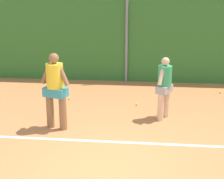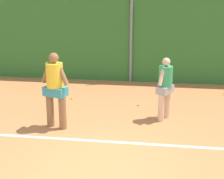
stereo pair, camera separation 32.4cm
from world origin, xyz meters
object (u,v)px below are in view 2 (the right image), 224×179
Objects in this scene: tennis_ball_0 at (72,98)px; player_midcourt at (165,85)px; tennis_ball_3 at (139,105)px; player_foreground_near at (55,86)px.

player_midcourt is at bearing -24.46° from tennis_ball_0.
player_midcourt reaches higher than tennis_ball_3.
tennis_ball_3 is at bearing 62.71° from player_foreground_near.
player_foreground_near is 28.83× the size of tennis_ball_3.
player_midcourt is at bearing -52.71° from tennis_ball_3.
player_midcourt is 1.53m from tennis_ball_3.
player_midcourt is (2.67, 0.96, -0.13)m from player_foreground_near.
player_midcourt is 3.29m from tennis_ball_0.
player_foreground_near is 2.92m from tennis_ball_3.
player_foreground_near is 28.83× the size of tennis_ball_0.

